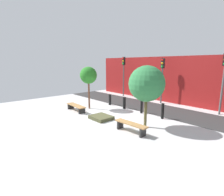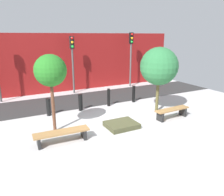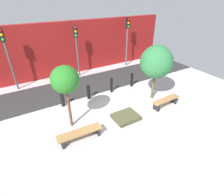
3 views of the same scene
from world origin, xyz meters
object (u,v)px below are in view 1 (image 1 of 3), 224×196
at_px(bench_right, 131,126).
at_px(traffic_light_mid_east, 224,73).
at_px(planter_bed, 101,117).
at_px(bench_left, 76,107).
at_px(tree_behind_right_bench, 147,84).
at_px(tree_behind_left_bench, 88,76).
at_px(bollard_right, 163,111).
at_px(bollard_far_left, 110,100).
at_px(traffic_light_mid_west, 162,73).
at_px(bollard_left, 124,103).
at_px(traffic_light_west, 124,69).
at_px(bollard_center, 142,106).

height_order(bench_right, traffic_light_mid_east, traffic_light_mid_east).
xyz_separation_m(planter_bed, traffic_light_mid_east, (4.42, 6.39, 2.60)).
relative_size(bench_left, tree_behind_right_bench, 0.62).
bearing_deg(tree_behind_left_bench, bollard_right, 20.82).
bearing_deg(bollard_far_left, tree_behind_right_bench, -20.82).
distance_m(bench_right, bollard_far_left, 5.85).
bearing_deg(traffic_light_mid_west, bollard_left, -102.75).
bearing_deg(bollard_far_left, traffic_light_mid_west, 55.84).
xyz_separation_m(bollard_right, traffic_light_west, (-6.84, 3.57, 2.22)).
height_order(planter_bed, bollard_far_left, bollard_far_left).
relative_size(bollard_far_left, traffic_light_mid_east, 0.22).
distance_m(bench_left, bollard_left, 3.51).
bearing_deg(traffic_light_west, traffic_light_mid_west, -0.01).
xyz_separation_m(bench_left, traffic_light_mid_east, (7.01, 6.59, 2.38)).
bearing_deg(bench_right, traffic_light_mid_east, 72.06).
relative_size(bollard_center, traffic_light_mid_west, 0.26).
xyz_separation_m(planter_bed, bollard_center, (0.81, 2.82, 0.38)).
distance_m(planter_bed, bollard_far_left, 3.73).
distance_m(bollard_center, traffic_light_west, 6.71).
xyz_separation_m(bench_right, bollard_center, (-1.78, 3.02, 0.14)).
xyz_separation_m(tree_behind_right_bench, traffic_light_mid_west, (-2.59, 5.47, 0.26)).
bearing_deg(tree_behind_right_bench, bench_left, -167.80).
distance_m(bollard_right, traffic_light_mid_east, 4.65).
relative_size(tree_behind_left_bench, bollard_right, 3.21).
distance_m(planter_bed, traffic_light_mid_west, 6.84).
xyz_separation_m(tree_behind_right_bench, bollard_far_left, (-5.01, 1.90, -1.86)).
xyz_separation_m(bollard_far_left, traffic_light_mid_west, (2.42, 3.57, 2.13)).
bearing_deg(planter_bed, traffic_light_west, 124.69).
distance_m(traffic_light_west, traffic_light_mid_east, 8.84).
relative_size(tree_behind_left_bench, tree_behind_right_bench, 0.96).
relative_size(planter_bed, traffic_light_mid_east, 0.32).
bearing_deg(tree_behind_left_bench, bollard_far_left, 85.06).
bearing_deg(traffic_light_mid_west, bench_left, -111.43).
bearing_deg(bollard_center, bollard_far_left, 180.00).
xyz_separation_m(bench_right, planter_bed, (-2.59, 0.20, -0.24)).
bearing_deg(bench_left, tree_behind_right_bench, 14.56).
relative_size(tree_behind_left_bench, bollard_left, 3.57).
xyz_separation_m(tree_behind_right_bench, bollard_left, (-3.39, 1.90, -1.86)).
xyz_separation_m(tree_behind_right_bench, traffic_light_west, (-7.01, 5.47, 0.41)).
bearing_deg(bollard_right, bollard_center, 180.00).
bearing_deg(bench_right, tree_behind_right_bench, 87.64).
bearing_deg(planter_bed, traffic_light_mid_west, 90.00).
height_order(traffic_light_mid_west, traffic_light_mid_east, traffic_light_mid_east).
height_order(bench_right, bollard_left, bollard_left).
bearing_deg(bollard_left, traffic_light_west, 135.39).
bearing_deg(bollard_left, planter_bed, -74.04).
distance_m(bollard_center, bollard_right, 1.61).
xyz_separation_m(bollard_center, bollard_right, (1.61, 0.00, -0.00)).
bearing_deg(bollard_right, tree_behind_left_bench, -159.18).
height_order(planter_bed, tree_behind_left_bench, tree_behind_left_bench).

